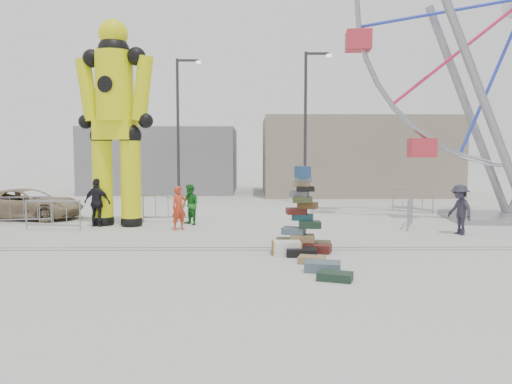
{
  "coord_description": "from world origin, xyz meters",
  "views": [
    {
      "loc": [
        0.18,
        -13.42,
        2.8
      ],
      "look_at": [
        0.31,
        1.67,
        1.58
      ],
      "focal_mm": 35.0,
      "sensor_mm": 36.0,
      "label": 1
    }
  ],
  "objects_px": {
    "barricade_dummy_b": "(53,215)",
    "barricade_dummy_c": "(168,208)",
    "crash_test_dummy": "(115,115)",
    "barricade_wheel_front": "(410,213)",
    "pedestrian_black": "(97,203)",
    "pedestrian_grey": "(460,210)",
    "pedestrian_green": "(190,205)",
    "suitcase_tower": "(302,227)",
    "barricade_wheel_back": "(412,201)",
    "lamp_post_right": "(307,120)",
    "parked_suv": "(27,204)",
    "pedestrian_red": "(179,208)",
    "barricade_dummy_a": "(24,210)",
    "steamer_trunk": "(287,248)",
    "lamp_post_left": "(180,122)"
  },
  "relations": [
    {
      "from": "barricade_wheel_back",
      "to": "pedestrian_red",
      "type": "height_order",
      "value": "pedestrian_red"
    },
    {
      "from": "steamer_trunk",
      "to": "barricade_wheel_front",
      "type": "height_order",
      "value": "barricade_wheel_front"
    },
    {
      "from": "barricade_dummy_b",
      "to": "steamer_trunk",
      "type": "bearing_deg",
      "value": -23.07
    },
    {
      "from": "suitcase_tower",
      "to": "pedestrian_green",
      "type": "distance_m",
      "value": 6.33
    },
    {
      "from": "parked_suv",
      "to": "barricade_dummy_c",
      "type": "bearing_deg",
      "value": -91.9
    },
    {
      "from": "barricade_dummy_c",
      "to": "parked_suv",
      "type": "distance_m",
      "value": 6.07
    },
    {
      "from": "pedestrian_black",
      "to": "barricade_dummy_c",
      "type": "bearing_deg",
      "value": -137.57
    },
    {
      "from": "crash_test_dummy",
      "to": "barricade_wheel_front",
      "type": "distance_m",
      "value": 11.57
    },
    {
      "from": "barricade_dummy_c",
      "to": "pedestrian_black",
      "type": "xyz_separation_m",
      "value": [
        -2.42,
        -1.31,
        0.35
      ]
    },
    {
      "from": "steamer_trunk",
      "to": "pedestrian_black",
      "type": "xyz_separation_m",
      "value": [
        -6.74,
        5.18,
        0.72
      ]
    },
    {
      "from": "pedestrian_green",
      "to": "pedestrian_grey",
      "type": "height_order",
      "value": "pedestrian_grey"
    },
    {
      "from": "barricade_dummy_c",
      "to": "barricade_wheel_front",
      "type": "xyz_separation_m",
      "value": [
        9.23,
        -1.62,
        0.0
      ]
    },
    {
      "from": "pedestrian_red",
      "to": "pedestrian_grey",
      "type": "distance_m",
      "value": 9.72
    },
    {
      "from": "lamp_post_right",
      "to": "suitcase_tower",
      "type": "distance_m",
      "value": 13.11
    },
    {
      "from": "barricade_dummy_c",
      "to": "parked_suv",
      "type": "xyz_separation_m",
      "value": [
        -6.01,
        0.85,
        0.08
      ]
    },
    {
      "from": "lamp_post_right",
      "to": "pedestrian_red",
      "type": "xyz_separation_m",
      "value": [
        -5.53,
        -8.62,
        -3.7
      ]
    },
    {
      "from": "suitcase_tower",
      "to": "barricade_dummy_c",
      "type": "bearing_deg",
      "value": 138.02
    },
    {
      "from": "lamp_post_left",
      "to": "barricade_dummy_a",
      "type": "height_order",
      "value": "lamp_post_left"
    },
    {
      "from": "barricade_dummy_c",
      "to": "pedestrian_grey",
      "type": "xyz_separation_m",
      "value": [
        10.41,
        -3.2,
        0.3
      ]
    },
    {
      "from": "lamp_post_right",
      "to": "pedestrian_green",
      "type": "height_order",
      "value": "lamp_post_right"
    },
    {
      "from": "steamer_trunk",
      "to": "pedestrian_grey",
      "type": "relative_size",
      "value": 0.47
    },
    {
      "from": "barricade_dummy_b",
      "to": "barricade_dummy_c",
      "type": "xyz_separation_m",
      "value": [
        3.75,
        2.16,
        0.0
      ]
    },
    {
      "from": "steamer_trunk",
      "to": "barricade_wheel_front",
      "type": "bearing_deg",
      "value": 42.6
    },
    {
      "from": "lamp_post_right",
      "to": "pedestrian_grey",
      "type": "relative_size",
      "value": 4.72
    },
    {
      "from": "barricade_wheel_back",
      "to": "pedestrian_red",
      "type": "xyz_separation_m",
      "value": [
        -10.03,
        -5.03,
        0.24
      ]
    },
    {
      "from": "crash_test_dummy",
      "to": "parked_suv",
      "type": "relative_size",
      "value": 1.75
    },
    {
      "from": "pedestrian_green",
      "to": "pedestrian_grey",
      "type": "relative_size",
      "value": 0.92
    },
    {
      "from": "pedestrian_green",
      "to": "suitcase_tower",
      "type": "bearing_deg",
      "value": -6.47
    },
    {
      "from": "barricade_dummy_b",
      "to": "pedestrian_grey",
      "type": "relative_size",
      "value": 1.18
    },
    {
      "from": "barricade_wheel_front",
      "to": "pedestrian_green",
      "type": "xyz_separation_m",
      "value": [
        -8.23,
        0.76,
        0.23
      ]
    },
    {
      "from": "barricade_wheel_front",
      "to": "parked_suv",
      "type": "relative_size",
      "value": 0.44
    },
    {
      "from": "pedestrian_red",
      "to": "pedestrian_black",
      "type": "height_order",
      "value": "pedestrian_black"
    },
    {
      "from": "suitcase_tower",
      "to": "crash_test_dummy",
      "type": "distance_m",
      "value": 8.88
    },
    {
      "from": "barricade_wheel_back",
      "to": "parked_suv",
      "type": "distance_m",
      "value": 16.92
    },
    {
      "from": "pedestrian_black",
      "to": "parked_suv",
      "type": "distance_m",
      "value": 4.19
    },
    {
      "from": "barricade_dummy_c",
      "to": "pedestrian_green",
      "type": "bearing_deg",
      "value": -39.94
    },
    {
      "from": "barricade_wheel_back",
      "to": "pedestrian_green",
      "type": "bearing_deg",
      "value": -113.52
    },
    {
      "from": "barricade_dummy_a",
      "to": "parked_suv",
      "type": "height_order",
      "value": "parked_suv"
    },
    {
      "from": "lamp_post_left",
      "to": "steamer_trunk",
      "type": "bearing_deg",
      "value": -71.43
    },
    {
      "from": "pedestrian_green",
      "to": "barricade_wheel_back",
      "type": "bearing_deg",
      "value": 67.99
    },
    {
      "from": "lamp_post_right",
      "to": "pedestrian_black",
      "type": "xyz_separation_m",
      "value": [
        -8.7,
        -7.82,
        -3.58
      ]
    },
    {
      "from": "lamp_post_right",
      "to": "parked_suv",
      "type": "relative_size",
      "value": 1.77
    },
    {
      "from": "crash_test_dummy",
      "to": "barricade_dummy_b",
      "type": "relative_size",
      "value": 3.96
    },
    {
      "from": "barricade_wheel_back",
      "to": "pedestrian_green",
      "type": "distance_m",
      "value": 10.49
    },
    {
      "from": "steamer_trunk",
      "to": "barricade_wheel_back",
      "type": "xyz_separation_m",
      "value": [
        6.46,
        9.41,
        0.36
      ]
    },
    {
      "from": "barricade_wheel_back",
      "to": "lamp_post_right",
      "type": "bearing_deg",
      "value": -173.28
    },
    {
      "from": "barricade_wheel_front",
      "to": "parked_suv",
      "type": "distance_m",
      "value": 15.43
    },
    {
      "from": "pedestrian_red",
      "to": "pedestrian_grey",
      "type": "bearing_deg",
      "value": -43.1
    },
    {
      "from": "suitcase_tower",
      "to": "pedestrian_green",
      "type": "height_order",
      "value": "suitcase_tower"
    },
    {
      "from": "barricade_wheel_back",
      "to": "pedestrian_black",
      "type": "xyz_separation_m",
      "value": [
        -13.2,
        -4.23,
        0.35
      ]
    }
  ]
}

